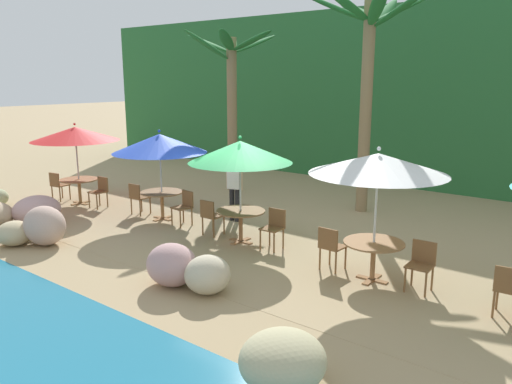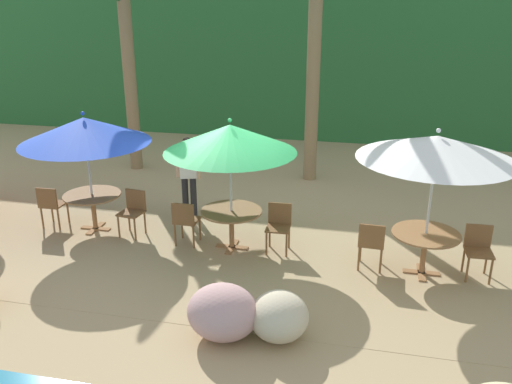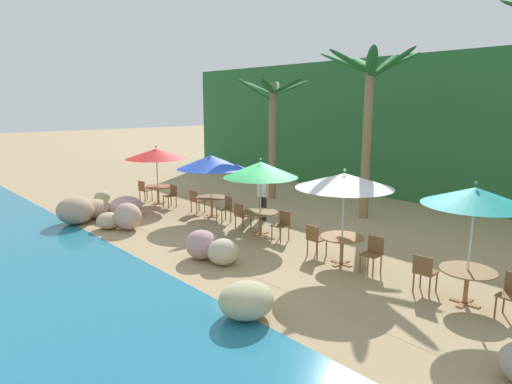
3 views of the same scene
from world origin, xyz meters
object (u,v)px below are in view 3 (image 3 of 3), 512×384
chair_white_seaward (373,252)px  palm_tree_second (369,103)px  chair_teal_inland (424,271)px  dining_table_blue (212,200)px  chair_white_inland (315,238)px  dining_table_green (260,216)px  umbrella_green (261,170)px  umbrella_teal (475,196)px  chair_red_inland (144,189)px  chair_blue_inland (196,200)px  dining_table_red (158,189)px  waiter_in_white (263,193)px  dining_table_white (342,241)px  umbrella_white (344,181)px  chair_blue_seaward (226,207)px  chair_green_seaward (282,223)px  palm_tree_nearest (272,117)px  umbrella_red (156,154)px  chair_green_inland (241,214)px  dining_table_teal (467,276)px  umbrella_blue (211,162)px  chair_red_seaward (172,194)px

chair_white_seaward → palm_tree_second: palm_tree_second is taller
chair_white_seaward → chair_teal_inland: 1.48m
dining_table_blue → chair_white_inland: chair_white_inland is taller
dining_table_green → chair_teal_inland: (5.63, -0.39, -0.10)m
dining_table_green → chair_white_inland: 2.50m
umbrella_green → umbrella_teal: 6.48m
chair_red_inland → chair_blue_inland: same height
dining_table_red → waiter_in_white: bearing=16.0°
dining_table_white → umbrella_white: bearing=172.9°
chair_blue_seaward → dining_table_green: bearing=-5.6°
chair_green_seaward → chair_white_seaward: 3.34m
umbrella_teal → chair_teal_inland: (-0.84, -0.15, -1.74)m
dining_table_blue → palm_tree_nearest: size_ratio=0.22×
umbrella_white → dining_table_red: bearing=179.3°
dining_table_white → chair_red_inland: bearing=-179.6°
chair_blue_seaward → umbrella_red: bearing=-175.4°
dining_table_green → chair_green_inland: 0.86m
umbrella_teal → dining_table_teal: size_ratio=2.32×
chair_blue_seaward → chair_white_seaward: bearing=-3.0°
umbrella_blue → waiter_in_white: 2.17m
chair_blue_seaward → dining_table_teal: bearing=-2.9°
chair_green_inland → umbrella_teal: size_ratio=0.34×
dining_table_teal → palm_tree_second: (-5.55, 4.45, 3.45)m
umbrella_white → palm_tree_nearest: size_ratio=0.48×
chair_white_seaward → umbrella_white: bearing=-171.9°
chair_blue_seaward → palm_tree_second: 6.11m
chair_red_seaward → chair_red_inland: same height
dining_table_red → umbrella_white: umbrella_white is taller
dining_table_blue → chair_blue_seaward: chair_blue_seaward is taller
chair_red_inland → umbrella_green: (6.88, 0.32, 1.55)m
umbrella_green → chair_white_inland: size_ratio=2.78×
umbrella_green → palm_tree_nearest: size_ratio=0.47×
chair_green_seaward → umbrella_blue: bearing=178.5°
chair_blue_seaward → chair_green_seaward: size_ratio=1.00×
chair_green_seaward → chair_white_inland: (1.63, -0.42, 0.00)m
chair_red_inland → palm_tree_second: palm_tree_second is taller
umbrella_green → dining_table_white: umbrella_green is taller
dining_table_red → palm_tree_nearest: 5.61m
chair_red_seaward → chair_blue_inland: 1.51m
dining_table_white → palm_tree_second: size_ratio=0.19×
chair_white_inland → umbrella_teal: 4.36m
chair_red_inland → chair_blue_inland: bearing=7.7°
dining_table_white → dining_table_teal: same height
chair_red_inland → chair_green_seaward: (7.73, 0.44, 0.00)m
umbrella_blue → chair_teal_inland: bearing=-4.1°
dining_table_red → waiter_in_white: 5.02m
dining_table_teal → chair_green_seaward: bearing=176.4°
dining_table_white → chair_white_inland: size_ratio=1.26×
dining_table_white → chair_white_seaward: chair_white_seaward is taller
chair_green_inland → umbrella_white: (4.18, -0.17, 1.66)m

